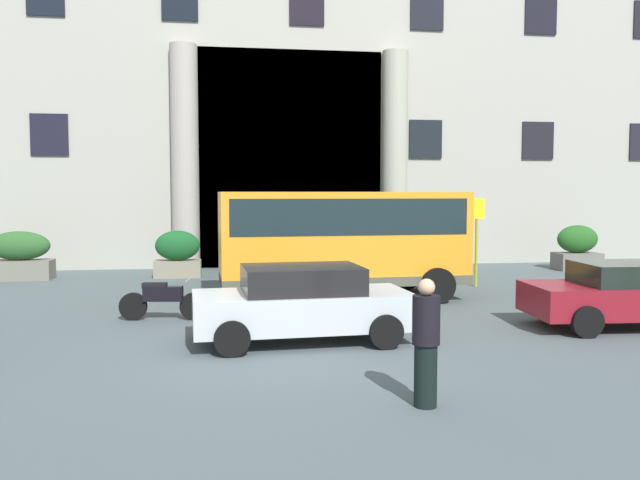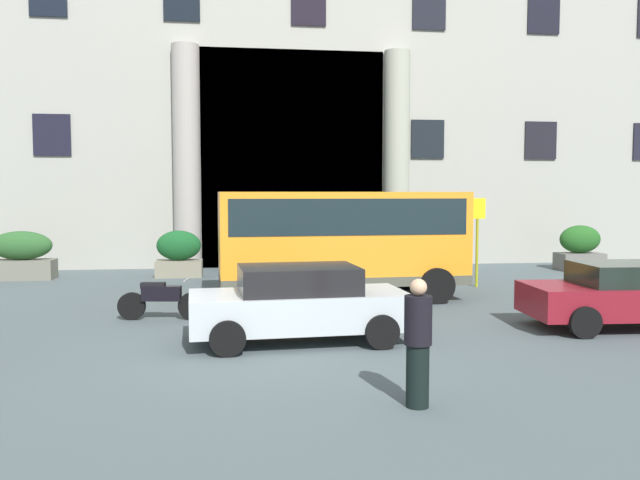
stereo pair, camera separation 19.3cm
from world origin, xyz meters
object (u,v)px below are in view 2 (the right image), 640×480
parked_compact_extra (638,294)px  hedge_planter_far_east (21,256)px  orange_minibus (341,235)px  bus_stop_sign (477,232)px  hedge_planter_east (179,254)px  pedestrian_woman_with_bag (418,343)px  scooter_by_planter (160,299)px  hedge_planter_entrance_right (580,249)px  hedge_planter_far_west (395,253)px  parked_hatchback_near (298,303)px

parked_compact_extra → hedge_planter_far_east: bearing=150.8°
orange_minibus → bus_stop_sign: bearing=16.8°
hedge_planter_east → pedestrian_woman_with_bag: pedestrian_woman_with_bag is taller
hedge_planter_east → hedge_planter_far_east: 4.93m
hedge_planter_east → parked_compact_extra: (9.94, -9.62, -0.04)m
scooter_by_planter → pedestrian_woman_with_bag: size_ratio=1.14×
hedge_planter_entrance_right → parked_compact_extra: 10.41m
hedge_planter_far_east → scooter_by_planter: (5.07, -7.42, -0.29)m
hedge_planter_east → hedge_planter_far_west: size_ratio=0.77×
hedge_planter_far_west → parked_compact_extra: hedge_planter_far_west is taller
hedge_planter_far_east → parked_hatchback_near: bearing=-51.6°
hedge_planter_far_west → scooter_by_planter: size_ratio=1.04×
hedge_planter_far_west → pedestrian_woman_with_bag: bearing=-103.1°
parked_hatchback_near → hedge_planter_far_east: bearing=125.1°
hedge_planter_east → scooter_by_planter: bearing=-88.9°
orange_minibus → parked_hatchback_near: 5.22m
hedge_planter_east → hedge_planter_entrance_right: size_ratio=0.95×
parked_hatchback_near → hedge_planter_entrance_right: bearing=38.2°
orange_minibus → parked_compact_extra: (5.40, -4.58, -0.96)m
orange_minibus → hedge_planter_far_west: orange_minibus is taller
hedge_planter_far_east → parked_compact_extra: bearing=-32.9°
orange_minibus → scooter_by_planter: orange_minibus is taller
bus_stop_sign → pedestrian_woman_with_bag: 11.36m
scooter_by_planter → hedge_planter_entrance_right: bearing=35.3°
hedge_planter_east → pedestrian_woman_with_bag: bearing=-73.6°
orange_minibus → scooter_by_planter: size_ratio=3.33×
bus_stop_sign → hedge_planter_far_west: (-1.61, 3.43, -0.90)m
hedge_planter_east → parked_hatchback_near: (2.92, -9.91, -0.01)m
parked_compact_extra → pedestrian_woman_with_bag: size_ratio=2.77×
hedge_planter_far_west → parked_hatchback_near: hedge_planter_far_west is taller
parked_compact_extra → parked_hatchback_near: 7.03m
hedge_planter_far_west → parked_compact_extra: (2.70, -9.48, -0.01)m
hedge_planter_east → parked_hatchback_near: hedge_planter_east is taller
bus_stop_sign → hedge_planter_far_east: bus_stop_sign is taller
hedge_planter_far_west → pedestrian_woman_with_bag: pedestrian_woman_with_bag is taller
bus_stop_sign → parked_compact_extra: 6.21m
hedge_planter_far_west → hedge_planter_entrance_right: hedge_planter_entrance_right is taller
hedge_planter_entrance_right → orange_minibus: bearing=-152.4°
hedge_planter_far_east → hedge_planter_entrance_right: (19.00, -0.07, 0.03)m
orange_minibus → scooter_by_planter: 5.15m
bus_stop_sign → scooter_by_planter: size_ratio=1.37×
orange_minibus → hedge_planter_entrance_right: size_ratio=3.96×
orange_minibus → hedge_planter_far_east: size_ratio=3.19×
hedge_planter_far_east → scooter_by_planter: bearing=-55.6°
scooter_by_planter → hedge_planter_east: bearing=98.6°
hedge_planter_east → hedge_planter_entrance_right: (14.06, -0.06, 0.04)m
hedge_planter_far_east → hedge_planter_far_west: size_ratio=1.01×
hedge_planter_far_east → pedestrian_woman_with_bag: pedestrian_woman_with_bag is taller
orange_minibus → hedge_planter_far_west: 5.67m
parked_compact_extra → hedge_planter_east: bearing=139.7°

